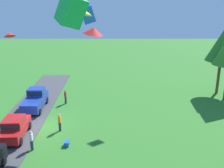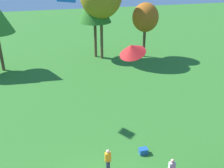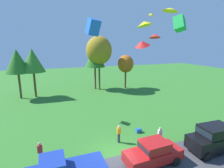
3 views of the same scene
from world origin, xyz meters
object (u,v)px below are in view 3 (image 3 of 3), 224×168
car_sedan_near_entrance (153,152)px  tree_far_left (33,61)px  kite_delta_over_trees (142,43)px  car_suv_by_flagpole (215,137)px  person_on_lawn (40,152)px  tree_center_back (99,50)px  tree_left_of_center (17,61)px  kite_delta_trailing_tail (155,36)px  kite_box_mid_center (180,24)px  kite_delta_topmost (170,9)px  person_beside_suv (160,136)px  cooler_box (139,130)px  kite_delta_high_left (144,23)px  person_watching_sky (119,134)px  kite_delta_near_flag (151,14)px  kite_box_low_drifter (93,27)px  tree_lone_near (126,64)px  tree_right_of_center (95,57)px

car_sedan_near_entrance → tree_far_left: tree_far_left is taller
car_sedan_near_entrance → kite_delta_over_trees: kite_delta_over_trees is taller
car_sedan_near_entrance → car_suv_by_flagpole: bearing=-3.4°
person_on_lawn → tree_center_back: tree_center_back is taller
tree_left_of_center → kite_delta_trailing_tail: (16.26, -14.95, 3.63)m
tree_center_back → kite_box_mid_center: kite_box_mid_center is taller
person_on_lawn → kite_delta_topmost: bearing=9.6°
tree_center_back → kite_delta_topmost: (2.09, -18.40, 4.43)m
car_suv_by_flagpole → kite_delta_trailing_tail: bearing=99.0°
person_beside_suv → tree_far_left: 24.03m
tree_far_left → cooler_box: size_ratio=14.95×
car_suv_by_flagpole → kite_delta_high_left: size_ratio=2.93×
person_watching_sky → kite_delta_near_flag: bearing=48.7°
person_watching_sky → kite_box_low_drifter: size_ratio=1.22×
person_on_lawn → kite_box_mid_center: 18.61m
car_sedan_near_entrance → cooler_box: (1.40, 4.81, -0.84)m
kite_delta_over_trees → kite_box_low_drifter: size_ratio=0.66×
tree_left_of_center → tree_center_back: bearing=5.1°
person_watching_sky → kite_delta_near_flag: kite_delta_near_flag is taller
tree_lone_near → cooler_box: 20.06m
person_on_lawn → tree_right_of_center: tree_right_of_center is taller
person_beside_suv → kite_box_low_drifter: bearing=137.6°
tree_far_left → kite_delta_topmost: 23.03m
person_watching_sky → kite_delta_trailing_tail: (5.83, 3.74, 9.05)m
car_suv_by_flagpole → tree_lone_near: tree_lone_near is taller
person_watching_sky → tree_far_left: size_ratio=0.20×
tree_center_back → kite_box_low_drifter: (-5.45, -17.21, 2.64)m
tree_right_of_center → tree_left_of_center: bearing=-171.4°
tree_lone_near → kite_box_low_drifter: (-10.95, -16.55, 5.44)m
tree_left_of_center → cooler_box: 22.79m
car_sedan_near_entrance → kite_delta_high_left: kite_delta_high_left is taller
person_watching_sky → person_on_lawn: bearing=-174.9°
kite_delta_high_left → kite_delta_over_trees: kite_delta_high_left is taller
car_suv_by_flagpole → kite_delta_near_flag: (3.14, 15.69, 12.35)m
kite_delta_near_flag → kite_box_low_drifter: 15.02m
kite_delta_trailing_tail → kite_box_low_drifter: 7.45m
car_sedan_near_entrance → cooler_box: 5.08m
tree_right_of_center → cooler_box: tree_right_of_center is taller
person_watching_sky → person_beside_suv: same height
car_sedan_near_entrance → tree_right_of_center: 25.21m
cooler_box → kite_delta_near_flag: kite_delta_near_flag is taller
tree_lone_near → kite_delta_high_left: size_ratio=4.35×
person_watching_sky → person_on_lawn: size_ratio=1.00×
car_sedan_near_entrance → person_beside_suv: car_sedan_near_entrance is taller
tree_left_of_center → tree_center_back: tree_center_back is taller
car_sedan_near_entrance → kite_delta_trailing_tail: bearing=58.6°
kite_delta_near_flag → kite_delta_topmost: 10.96m
tree_left_of_center → tree_far_left: bearing=1.9°
car_suv_by_flagpole → kite_delta_high_left: (-3.18, 6.89, 9.77)m
tree_lone_near → tree_far_left: bearing=-178.2°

